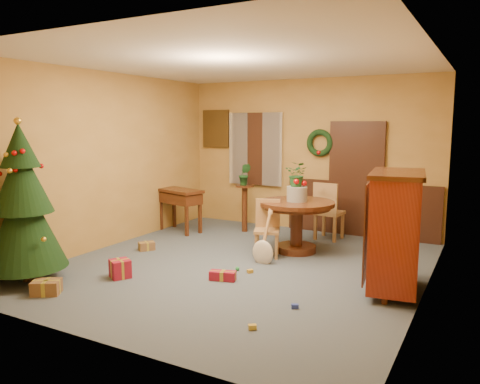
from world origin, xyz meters
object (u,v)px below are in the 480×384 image
Objects in this scene: writing_desk at (180,200)px; chair_near at (267,226)px; sideboard at (395,228)px; christmas_tree at (23,205)px; dining_table at (297,217)px.

chair_near is at bearing -18.05° from writing_desk.
chair_near is 2.30m from writing_desk.
chair_near is 0.59× the size of sideboard.
christmas_tree reaches higher than chair_near.
sideboard is at bearing 23.74° from christmas_tree.
writing_desk is (0.07, 3.31, -0.40)m from christmas_tree.
sideboard is at bearing -18.60° from writing_desk.
christmas_tree is 1.44× the size of sideboard.
chair_near reaches higher than writing_desk.
sideboard is at bearing -33.20° from dining_table.
writing_desk is at bearing 88.74° from christmas_tree.
christmas_tree is 4.70m from sideboard.
chair_near is at bearing -127.77° from dining_table.
sideboard is (4.30, 1.89, -0.22)m from christmas_tree.
dining_table is 1.36× the size of chair_near.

